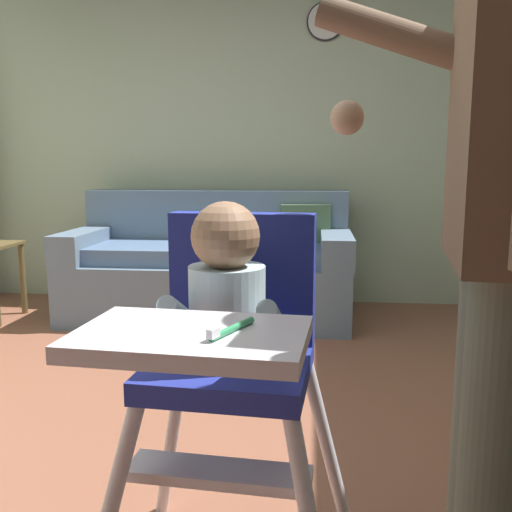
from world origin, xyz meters
TOP-DOWN VIEW (x-y plane):
  - ground at (0.00, 0.00)m, footprint 5.63×6.48m
  - wall_far at (0.00, 2.47)m, footprint 4.83×0.06m
  - couch at (-0.16, 1.95)m, footprint 1.92×0.86m
  - high_chair at (0.36, -0.59)m, footprint 0.65×0.76m
  - adult_standing at (0.91, -0.66)m, footprint 0.51×0.54m
  - wall_clock at (0.60, 2.43)m, footprint 0.27×0.04m

SIDE VIEW (x-z plane):
  - ground at x=0.00m, z-range -0.10..0.00m
  - couch at x=-0.16m, z-range -0.10..0.76m
  - high_chair at x=0.36m, z-range 0.18..1.14m
  - adult_standing at x=0.91m, z-range 0.11..1.74m
  - wall_far at x=0.00m, z-range 0.00..2.64m
  - wall_clock at x=0.60m, z-range 1.92..2.19m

